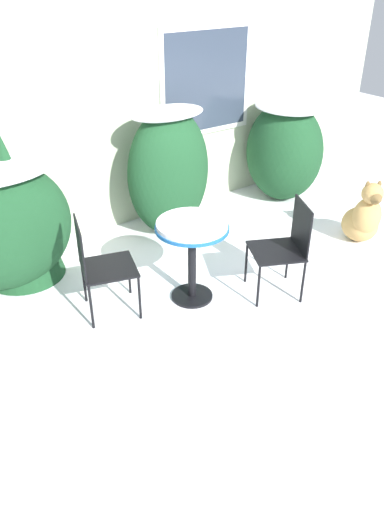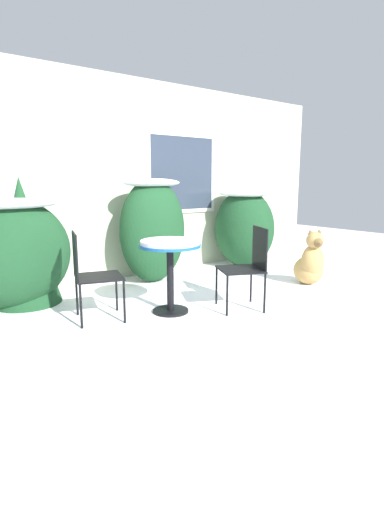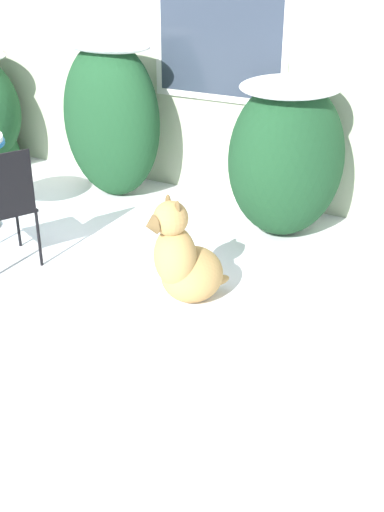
% 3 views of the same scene
% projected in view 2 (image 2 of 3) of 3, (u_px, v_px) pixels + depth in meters
% --- Properties ---
extents(ground_plane, '(16.00, 16.00, 0.00)m').
position_uv_depth(ground_plane, '(225.00, 312.00, 4.46)').
color(ground_plane, white).
extents(house_wall, '(8.00, 0.10, 2.92)m').
position_uv_depth(house_wall, '(129.00, 179.00, 5.93)').
color(house_wall, '#B2BC9E').
rests_on(house_wall, ground_plane).
extents(shrub_left, '(1.29, 0.97, 1.26)m').
position_uv_depth(shrub_left, '(13.00, 250.00, 4.54)').
color(shrub_left, '#194223').
rests_on(shrub_left, ground_plane).
extents(shrub_middle, '(1.01, 0.64, 1.48)m').
position_uv_depth(shrub_middle, '(153.00, 228.00, 5.67)').
color(shrub_middle, '#194223').
rests_on(shrub_middle, ground_plane).
extents(shrub_right, '(0.93, 1.06, 1.30)m').
position_uv_depth(shrub_right, '(244.00, 226.00, 6.73)').
color(shrub_right, '#194223').
rests_on(shrub_right, ground_plane).
extents(evergreen_bush, '(0.79, 0.79, 1.50)m').
position_uv_depth(evergreen_bush, '(23.00, 241.00, 4.67)').
color(evergreen_bush, '#194223').
rests_on(evergreen_bush, ground_plane).
extents(patio_table, '(0.67, 0.67, 0.81)m').
position_uv_depth(patio_table, '(170.00, 254.00, 4.35)').
color(patio_table, black).
rests_on(patio_table, ground_plane).
extents(patio_chair_near_table, '(0.58, 0.58, 0.94)m').
position_uv_depth(patio_chair_near_table, '(90.00, 272.00, 4.12)').
color(patio_chair_near_table, black).
rests_on(patio_chair_near_table, ground_plane).
extents(patio_chair_far_side, '(0.62, 0.62, 0.94)m').
position_uv_depth(patio_chair_far_side, '(248.00, 264.00, 4.52)').
color(patio_chair_far_side, black).
rests_on(patio_chair_far_side, ground_plane).
extents(dog, '(0.58, 0.62, 0.79)m').
position_uv_depth(dog, '(310.00, 264.00, 5.58)').
color(dog, tan).
rests_on(dog, ground_plane).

